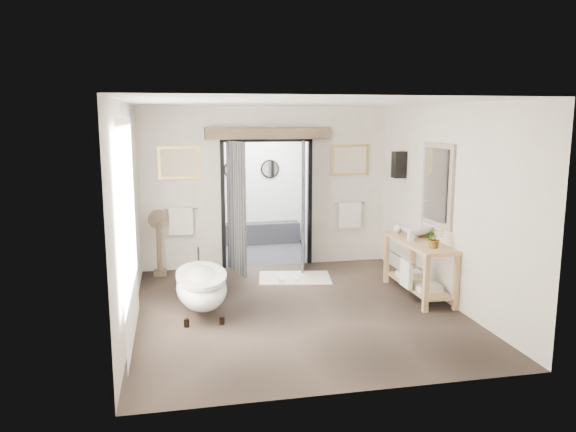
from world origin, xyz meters
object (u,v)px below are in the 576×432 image
Objects in this scene: basin at (416,232)px; clawfoot_tub at (201,286)px; rug at (295,278)px; vanity at (418,263)px.

clawfoot_tub is at bearing -163.82° from basin.
clawfoot_tub is 2.17m from rug.
vanity is 1.33× the size of rug.
vanity is 0.53m from basin.
rug is (-1.64, 1.29, -0.50)m from vanity.
basin is at bearing -30.37° from rug.
basin is (3.35, 0.36, 0.57)m from clawfoot_tub.
basin is (0.08, 0.28, 0.44)m from vanity.
vanity is 3.04× the size of basin.
vanity is at bearing 1.40° from clawfoot_tub.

